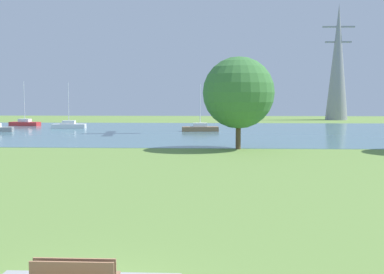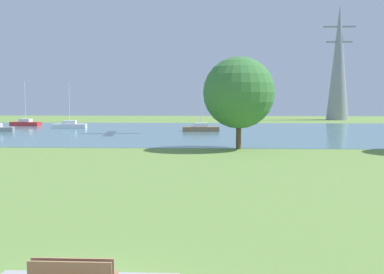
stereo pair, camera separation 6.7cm
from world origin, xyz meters
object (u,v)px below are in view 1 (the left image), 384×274
electricity_pylon (338,62)px  sailboat_brown (200,128)px  sailboat_red (25,123)px  sailboat_white (69,125)px  tree_west_near (239,93)px

electricity_pylon → sailboat_brown: bearing=-128.9°
sailboat_red → sailboat_brown: 30.14m
sailboat_white → sailboat_brown: size_ratio=1.07×
tree_west_near → sailboat_brown: bearing=100.6°
electricity_pylon → sailboat_red: bearing=-157.8°
sailboat_red → tree_west_near: 44.96m
sailboat_white → sailboat_brown: (19.37, -5.44, -0.01)m
sailboat_white → electricity_pylon: size_ratio=0.29×
sailboat_white → electricity_pylon: 55.02m
sailboat_white → tree_west_near: size_ratio=0.84×
sailboat_brown → electricity_pylon: bearing=51.1°
tree_west_near → electricity_pylon: size_ratio=0.34×
sailboat_red → sailboat_brown: (28.17, -10.72, -0.01)m
sailboat_brown → tree_west_near: size_ratio=0.78×
sailboat_red → sailboat_brown: size_ratio=1.13×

